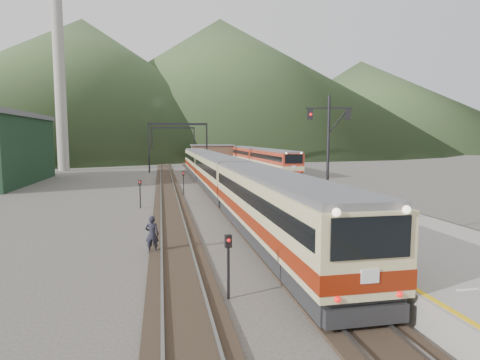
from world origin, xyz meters
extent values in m
plane|color=#47423D|center=(0.00, 0.00, 0.00)|extent=(400.00, 400.00, 0.00)
cube|color=black|center=(0.00, 40.00, 0.06)|extent=(2.60, 200.00, 0.12)
cube|color=slate|center=(-0.72, 40.00, 0.16)|extent=(0.10, 200.00, 0.14)
cube|color=slate|center=(0.72, 40.00, 0.16)|extent=(0.10, 200.00, 0.14)
cube|color=black|center=(-5.00, 40.00, 0.06)|extent=(2.60, 200.00, 0.12)
cube|color=slate|center=(-5.72, 40.00, 0.16)|extent=(0.10, 200.00, 0.14)
cube|color=slate|center=(-4.28, 40.00, 0.16)|extent=(0.10, 200.00, 0.14)
cube|color=black|center=(11.50, 40.00, 0.06)|extent=(2.60, 200.00, 0.12)
cube|color=slate|center=(10.78, 40.00, 0.16)|extent=(0.10, 200.00, 0.14)
cube|color=slate|center=(12.22, 40.00, 0.16)|extent=(0.10, 200.00, 0.14)
cube|color=gray|center=(5.60, 38.00, 0.50)|extent=(8.00, 100.00, 1.00)
cube|color=black|center=(-7.50, 55.00, 4.00)|extent=(0.25, 0.25, 8.00)
cube|color=black|center=(1.80, 55.00, 4.00)|extent=(0.25, 0.25, 8.00)
cube|color=black|center=(-2.85, 55.00, 7.80)|extent=(9.30, 0.22, 0.35)
cube|color=black|center=(-7.50, 80.00, 4.00)|extent=(0.25, 0.25, 8.00)
cube|color=black|center=(1.80, 80.00, 4.00)|extent=(0.25, 0.25, 8.00)
cube|color=black|center=(-2.85, 80.00, 7.80)|extent=(9.30, 0.22, 0.35)
cylinder|color=#9E998E|center=(-22.00, 62.00, 15.00)|extent=(1.80, 1.80, 30.00)
cube|color=brown|center=(5.60, 78.00, 2.40)|extent=(9.00, 4.00, 2.80)
cube|color=slate|center=(5.60, 78.00, 3.95)|extent=(9.40, 4.40, 0.30)
cone|color=#3B4E2D|center=(-40.00, 190.00, 30.00)|extent=(180.00, 180.00, 60.00)
cone|color=#3B4E2D|center=(30.00, 230.00, 37.50)|extent=(220.00, 220.00, 75.00)
cone|color=#3B4E2D|center=(110.00, 210.00, 25.00)|extent=(160.00, 160.00, 50.00)
cube|color=#C9BA82|center=(0.00, 8.86, 2.02)|extent=(2.93, 19.72, 3.58)
cube|color=#C9BA82|center=(0.00, 29.08, 2.02)|extent=(2.93, 19.72, 3.58)
cube|color=#C9BA82|center=(0.00, 49.30, 2.02)|extent=(2.93, 19.72, 3.58)
cube|color=#A5311E|center=(11.50, 49.29, 2.04)|extent=(2.97, 19.96, 3.62)
cube|color=#A5311E|center=(11.50, 69.75, 2.04)|extent=(2.97, 19.96, 3.62)
cylinder|color=black|center=(2.30, 7.30, 4.30)|extent=(0.14, 0.14, 6.59)
cube|color=black|center=(2.30, 7.30, 6.99)|extent=(2.14, 0.63, 0.07)
cube|color=black|center=(1.43, 7.53, 6.69)|extent=(0.29, 0.24, 0.50)
cube|color=black|center=(3.17, 7.07, 6.69)|extent=(0.29, 0.24, 0.50)
cylinder|color=black|center=(-3.45, 2.33, 1.00)|extent=(0.10, 0.10, 2.00)
cube|color=black|center=(-3.45, 2.33, 2.05)|extent=(0.25, 0.20, 0.45)
cylinder|color=black|center=(-3.51, 28.80, 1.00)|extent=(0.10, 0.10, 2.00)
cube|color=black|center=(-3.51, 28.80, 2.05)|extent=(0.23, 0.17, 0.45)
cylinder|color=black|center=(-7.34, 21.44, 1.00)|extent=(0.10, 0.10, 2.00)
cube|color=black|center=(-7.34, 21.44, 2.05)|extent=(0.25, 0.21, 0.45)
imported|color=black|center=(-6.16, 8.55, 0.92)|extent=(0.75, 0.57, 1.84)
camera|label=1|loc=(-5.67, -10.94, 5.58)|focal=30.00mm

